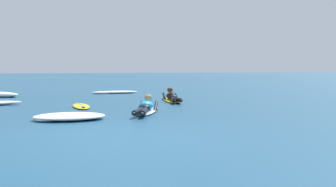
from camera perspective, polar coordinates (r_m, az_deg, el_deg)
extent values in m
plane|color=navy|center=(17.19, -10.25, -0.47)|extent=(120.00, 120.00, 0.00)
ellipsoid|color=silver|center=(11.15, -3.20, -2.62)|extent=(1.06, 1.98, 0.07)
ellipsoid|color=silver|center=(12.04, -2.55, -2.08)|extent=(0.24, 0.25, 0.06)
ellipsoid|color=#1E9EDB|center=(11.18, -3.16, -1.75)|extent=(0.57, 0.71, 0.34)
ellipsoid|color=black|center=(10.82, -3.45, -2.10)|extent=(0.41, 0.37, 0.20)
cylinder|color=black|center=(10.27, -4.39, -2.60)|extent=(0.43, 0.84, 0.14)
ellipsoid|color=black|center=(9.86, -4.94, -2.88)|extent=(0.16, 0.24, 0.08)
cylinder|color=black|center=(10.25, -3.50, -2.61)|extent=(0.34, 0.86, 0.14)
ellipsoid|color=black|center=(9.83, -3.75, -2.89)|extent=(0.16, 0.24, 0.08)
cylinder|color=black|center=(11.56, -3.98, -1.96)|extent=(0.26, 0.59, 0.34)
sphere|color=tan|center=(11.95, -3.68, -2.25)|extent=(0.09, 0.09, 0.09)
cylinder|color=black|center=(11.48, -1.83, -2.00)|extent=(0.26, 0.59, 0.34)
sphere|color=tan|center=(11.84, -1.61, -2.30)|extent=(0.09, 0.09, 0.09)
sphere|color=tan|center=(11.53, -2.89, -0.66)|extent=(0.21, 0.21, 0.21)
ellipsoid|color=#AD894C|center=(11.50, -2.90, -0.52)|extent=(0.27, 0.26, 0.16)
ellipsoid|color=yellow|center=(14.80, 0.54, -0.98)|extent=(0.71, 2.40, 0.07)
ellipsoid|color=yellow|center=(15.92, -0.08, -0.60)|extent=(0.21, 0.21, 0.06)
ellipsoid|color=black|center=(14.84, 0.51, -0.33)|extent=(0.44, 0.72, 0.35)
ellipsoid|color=black|center=(14.44, 0.75, -0.57)|extent=(0.36, 0.30, 0.20)
cylinder|color=black|center=(13.87, 0.79, -0.88)|extent=(0.24, 0.85, 0.14)
ellipsoid|color=black|center=(13.46, 0.96, -1.03)|extent=(0.11, 0.23, 0.08)
cylinder|color=black|center=(13.90, 1.44, -0.87)|extent=(0.14, 0.84, 0.14)
ellipsoid|color=black|center=(13.49, 1.84, -1.02)|extent=(0.11, 0.23, 0.08)
cylinder|color=black|center=(15.19, -0.53, -0.53)|extent=(0.13, 0.59, 0.34)
sphere|color=#8C6647|center=(15.58, -0.72, -0.79)|extent=(0.09, 0.09, 0.09)
cylinder|color=black|center=(15.23, 1.12, -0.52)|extent=(0.13, 0.59, 0.34)
sphere|color=#8C6647|center=(15.60, 0.90, -0.78)|extent=(0.09, 0.09, 0.09)
sphere|color=#8C6647|center=(15.22, 0.28, 0.47)|extent=(0.21, 0.21, 0.21)
ellipsoid|color=#47331E|center=(15.20, 0.29, 0.58)|extent=(0.23, 0.21, 0.16)
ellipsoid|color=yellow|center=(12.95, -12.52, -1.79)|extent=(0.71, 1.94, 0.07)
cube|color=#1E9EDB|center=(12.94, -12.52, -1.63)|extent=(0.20, 1.61, 0.01)
cone|color=black|center=(12.19, -12.18, -2.28)|extent=(0.11, 0.11, 0.16)
ellipsoid|color=white|center=(17.92, -22.10, -0.26)|extent=(0.67, 0.27, 0.16)
ellipsoid|color=white|center=(19.12, -7.69, 0.20)|extent=(2.27, 0.80, 0.13)
ellipsoid|color=white|center=(19.31, -6.12, 0.19)|extent=(0.84, 0.44, 0.09)
ellipsoid|color=white|center=(18.95, -9.64, 0.06)|extent=(0.84, 0.44, 0.07)
ellipsoid|color=white|center=(9.95, -14.14, -3.24)|extent=(1.76, 1.15, 0.17)
ellipsoid|color=white|center=(10.12, -11.66, -3.23)|extent=(0.71, 0.65, 0.12)
ellipsoid|color=white|center=(9.87, -17.17, -3.58)|extent=(0.78, 0.74, 0.09)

